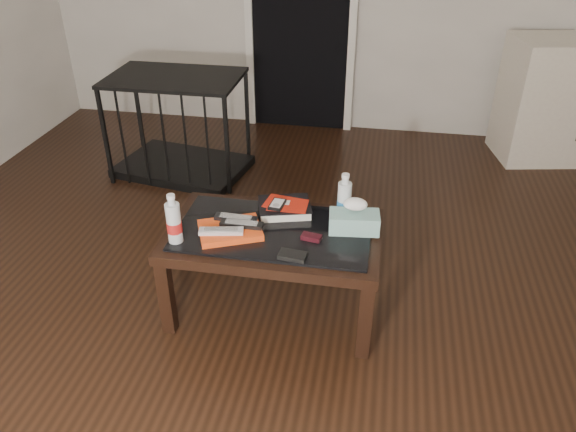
% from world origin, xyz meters
% --- Properties ---
extents(ground, '(5.00, 5.00, 0.00)m').
position_xyz_m(ground, '(0.00, 0.00, 0.00)').
color(ground, black).
rests_on(ground, ground).
extents(doorway, '(0.90, 0.08, 2.07)m').
position_xyz_m(doorway, '(-0.40, 2.47, 1.02)').
color(doorway, black).
rests_on(doorway, ground).
extents(coffee_table, '(1.00, 0.60, 0.46)m').
position_xyz_m(coffee_table, '(-0.13, 0.04, 0.40)').
color(coffee_table, black).
rests_on(coffee_table, ground).
extents(pet_crate, '(0.99, 0.75, 0.71)m').
position_xyz_m(pet_crate, '(-1.10, 1.43, 0.23)').
color(pet_crate, black).
rests_on(pet_crate, ground).
extents(magazines, '(0.34, 0.31, 0.03)m').
position_xyz_m(magazines, '(-0.33, -0.02, 0.48)').
color(magazines, '#E24515').
rests_on(magazines, coffee_table).
extents(remote_silver, '(0.21, 0.09, 0.02)m').
position_xyz_m(remote_silver, '(-0.35, -0.08, 0.50)').
color(remote_silver, '#B3B3B8').
rests_on(remote_silver, magazines).
extents(remote_black_front, '(0.20, 0.05, 0.02)m').
position_xyz_m(remote_black_front, '(-0.28, -0.00, 0.50)').
color(remote_black_front, black).
rests_on(remote_black_front, magazines).
extents(remote_black_back, '(0.20, 0.06, 0.02)m').
position_xyz_m(remote_black_back, '(-0.32, 0.04, 0.50)').
color(remote_black_back, black).
rests_on(remote_black_back, magazines).
extents(textbook, '(0.29, 0.26, 0.05)m').
position_xyz_m(textbook, '(-0.11, 0.21, 0.48)').
color(textbook, black).
rests_on(textbook, coffee_table).
extents(dvd_mailers, '(0.21, 0.16, 0.01)m').
position_xyz_m(dvd_mailers, '(-0.11, 0.21, 0.51)').
color(dvd_mailers, '#B11A0B').
rests_on(dvd_mailers, textbook).
extents(ipod, '(0.08, 0.11, 0.02)m').
position_xyz_m(ipod, '(-0.14, 0.17, 0.52)').
color(ipod, black).
rests_on(ipod, dvd_mailers).
extents(flip_phone, '(0.10, 0.06, 0.02)m').
position_xyz_m(flip_phone, '(0.05, -0.01, 0.47)').
color(flip_phone, black).
rests_on(flip_phone, coffee_table).
extents(wallet, '(0.13, 0.08, 0.02)m').
position_xyz_m(wallet, '(-0.01, -0.17, 0.47)').
color(wallet, black).
rests_on(wallet, coffee_table).
extents(water_bottle_left, '(0.08, 0.08, 0.24)m').
position_xyz_m(water_bottle_left, '(-0.55, -0.13, 0.58)').
color(water_bottle_left, silver).
rests_on(water_bottle_left, coffee_table).
extents(water_bottle_right, '(0.08, 0.08, 0.24)m').
position_xyz_m(water_bottle_right, '(0.18, 0.20, 0.58)').
color(water_bottle_right, silver).
rests_on(water_bottle_right, coffee_table).
extents(tissue_box, '(0.24, 0.14, 0.09)m').
position_xyz_m(tissue_box, '(0.23, 0.10, 0.51)').
color(tissue_box, '#217B78').
rests_on(tissue_box, coffee_table).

